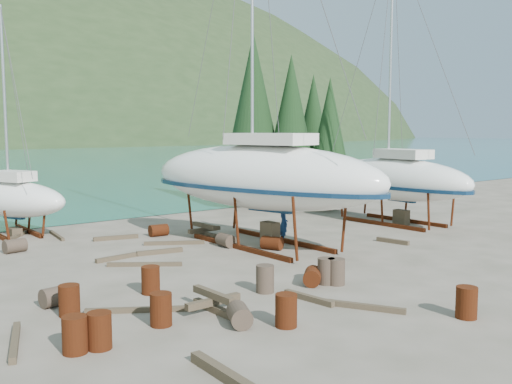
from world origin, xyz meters
TOP-DOWN VIEW (x-y plane):
  - ground at (0.00, 0.00)m, footprint 600.00×600.00m
  - cypress_near_right at (12.50, 12.00)m, footprint 3.60×3.60m
  - cypress_mid_right at (14.00, 10.00)m, footprint 3.06×3.06m
  - cypress_back_left at (11.00, 14.00)m, footprint 4.14×4.14m
  - cypress_far_right at (15.50, 13.00)m, footprint 3.24×3.24m
  - large_sailboat_near at (3.44, 4.08)m, footprint 6.26×12.85m
  - large_sailboat_far at (13.00, 4.07)m, footprint 3.45×9.92m
  - small_sailboat_shore at (-4.41, 13.92)m, footprint 4.80×7.27m
  - worker at (4.78, 4.09)m, footprint 0.64×0.75m
  - drum_0 at (-7.85, -2.76)m, footprint 0.58×0.58m
  - drum_1 at (-3.77, -3.69)m, footprint 0.92×1.05m
  - drum_3 at (-2.85, -4.52)m, footprint 0.58×0.58m
  - drum_4 at (1.01, 9.02)m, footprint 0.94×0.67m
  - drum_5 at (1.23, -2.51)m, footprint 0.58×0.58m
  - drum_6 at (3.23, 3.11)m, footprint 0.89×1.04m
  - drum_7 at (1.46, -7.13)m, footprint 0.58×0.58m
  - drum_8 at (-6.94, -0.06)m, footprint 0.58×0.58m
  - drum_9 at (-5.59, 9.53)m, footprint 0.96×0.70m
  - drum_10 at (-5.36, -2.36)m, footprint 0.58×0.58m
  - drum_11 at (2.04, 4.87)m, footprint 0.64×0.92m
  - drum_12 at (0.58, -2.04)m, footprint 1.04×1.02m
  - drum_13 at (-7.30, -2.87)m, footprint 0.58×0.58m
  - drum_14 at (-4.12, 0.46)m, footprint 0.58×0.58m
  - drum_15 at (-6.88, 1.08)m, footprint 0.95×0.69m
  - drum_16 at (-1.22, -1.71)m, footprint 0.58×0.58m
  - drum_17 at (1.03, -2.24)m, footprint 0.58×0.58m
  - timber_0 at (-2.94, 11.94)m, footprint 0.47×2.55m
  - timber_1 at (8.48, 0.70)m, footprint 0.43×1.61m
  - timber_3 at (-5.26, -1.02)m, footprint 2.66×1.83m
  - timber_4 at (-2.87, 5.56)m, footprint 1.80×0.34m
  - timber_5 at (-0.14, -4.83)m, footprint 1.28×2.24m
  - timber_6 at (-1.01, 9.51)m, footprint 2.07×0.72m
  - timber_7 at (-0.78, -3.25)m, footprint 0.34×1.88m
  - timber_8 at (-0.97, 5.43)m, footprint 1.96×0.61m
  - timber_9 at (-4.54, 12.92)m, footprint 1.73×2.20m
  - timber_10 at (0.51, 6.73)m, footprint 2.40×1.57m
  - timber_11 at (-2.52, 3.87)m, footprint 2.36×1.83m
  - timber_12 at (-8.78, -1.35)m, footprint 0.98×2.48m
  - timber_16 at (-6.01, -6.30)m, footprint 0.36×2.81m
  - timber_pile_fore at (-3.63, -2.29)m, footprint 1.80×1.80m
  - timber_pile_aft at (2.81, 7.70)m, footprint 1.80×1.80m

SIDE VIEW (x-z plane):
  - ground at x=0.00m, z-range 0.00..0.00m
  - timber_0 at x=-2.94m, z-range 0.00..0.14m
  - timber_3 at x=-5.26m, z-range 0.00..0.15m
  - timber_9 at x=-4.54m, z-range 0.00..0.15m
  - timber_11 at x=-2.52m, z-range 0.00..0.15m
  - timber_5 at x=-0.14m, z-range 0.00..0.16m
  - timber_10 at x=0.51m, z-range 0.00..0.16m
  - timber_12 at x=-8.78m, z-range 0.00..0.17m
  - timber_4 at x=-2.87m, z-range 0.00..0.17m
  - timber_7 at x=-0.78m, z-range 0.00..0.17m
  - timber_8 at x=-0.97m, z-range 0.00..0.19m
  - timber_6 at x=-1.01m, z-range 0.00..0.19m
  - timber_1 at x=8.48m, z-range 0.00..0.19m
  - timber_16 at x=-6.01m, z-range 0.00..0.23m
  - drum_1 at x=-3.77m, z-range 0.00..0.58m
  - drum_4 at x=1.01m, z-range 0.00..0.58m
  - drum_6 at x=3.23m, z-range 0.00..0.58m
  - drum_9 at x=-5.59m, z-range 0.00..0.58m
  - drum_11 at x=2.04m, z-range 0.00..0.58m
  - drum_12 at x=0.58m, z-range 0.00..0.58m
  - drum_15 at x=-6.88m, z-range 0.00..0.58m
  - timber_pile_fore at x=-3.63m, z-range 0.00..0.60m
  - timber_pile_aft at x=2.81m, z-range 0.00..0.60m
  - drum_0 at x=-7.85m, z-range 0.00..0.88m
  - drum_3 at x=-2.85m, z-range 0.00..0.88m
  - drum_5 at x=1.23m, z-range 0.00..0.88m
  - drum_7 at x=1.46m, z-range 0.00..0.88m
  - drum_8 at x=-6.94m, z-range 0.00..0.88m
  - drum_10 at x=-5.36m, z-range 0.00..0.88m
  - drum_13 at x=-7.30m, z-range 0.00..0.88m
  - drum_14 at x=-4.12m, z-range 0.00..0.88m
  - drum_16 at x=-1.22m, z-range 0.00..0.88m
  - drum_17 at x=1.03m, z-range 0.00..0.88m
  - worker at x=4.78m, z-range 0.00..1.74m
  - small_sailboat_shore at x=-4.41m, z-range -3.74..7.42m
  - large_sailboat_far at x=13.00m, z-range -5.20..10.25m
  - large_sailboat_near at x=3.44m, z-range -6.60..12.86m
  - cypress_mid_right at x=14.00m, z-range 0.67..9.17m
  - cypress_far_right at x=15.50m, z-range 0.71..9.71m
  - cypress_near_right at x=12.50m, z-range 0.79..10.79m
  - cypress_back_left at x=11.00m, z-range 0.91..12.41m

